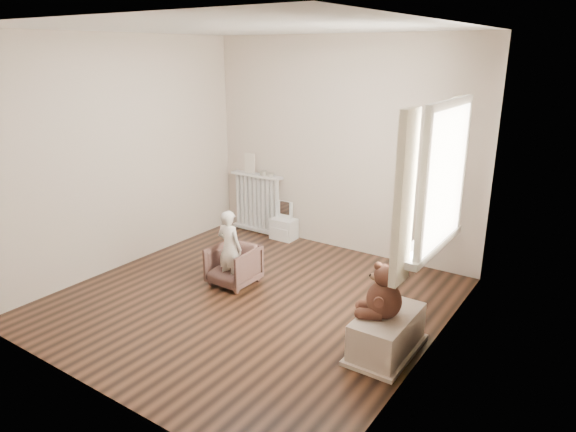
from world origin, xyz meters
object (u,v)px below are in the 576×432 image
Objects in this scene: toy_bench at (387,330)px; plush_cat at (439,220)px; radiator at (257,205)px; teddy_bear at (385,280)px; armchair at (233,265)px; child at (230,248)px; toy_vanity at (284,219)px.

toy_bench is 1.06m from plush_cat.
teddy_bear is (2.70, -1.84, 0.28)m from radiator.
armchair is at bearing 172.26° from plush_cat.
radiator is at bearing -61.74° from child.
plush_cat reaches higher than armchair.
plush_cat is (2.86, -1.10, 0.61)m from radiator.
child reaches higher than radiator.
teddy_bear is at bearing -10.12° from armchair.
teddy_bear reaches higher than toy_vanity.
child is at bearing 147.20° from teddy_bear.
armchair is 0.64× the size of toy_bench.
radiator is at bearing 146.69° from toy_bench.
radiator is 1.70m from armchair.
armchair is (0.81, -1.49, -0.17)m from radiator.
teddy_bear is (2.23, -1.81, 0.40)m from toy_vanity.
plush_cat is (2.39, -1.07, 0.72)m from toy_vanity.
child is (0.81, -1.54, 0.04)m from radiator.
toy_bench is (1.90, -0.30, -0.02)m from armchair.
plush_cat is at bearing -24.06° from toy_vanity.
child is 3.14× the size of plush_cat.
child reaches higher than toy_bench.
radiator is 1.73× the size of armchair.
child is (0.35, -1.51, 0.16)m from toy_vanity.
child is at bearing 172.58° from toy_bench.
teddy_bear is at bearing -34.28° from radiator.
toy_vanity is at bearing 142.05° from toy_bench.
armchair is at bearing -89.62° from child.
toy_bench is at bearing -120.05° from plush_cat.
armchair is 2.22m from plush_cat.
plush_cat reaches higher than toy_vanity.
teddy_bear is 1.77× the size of plush_cat.
child reaches higher than armchair.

